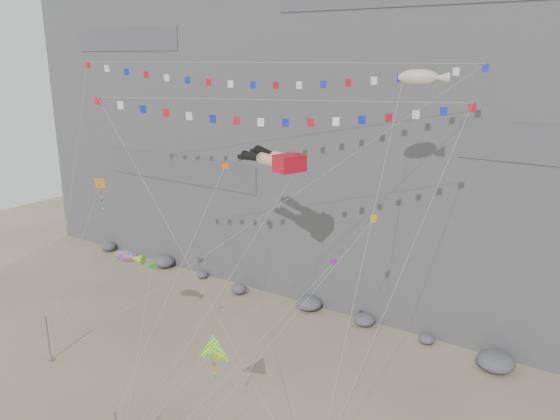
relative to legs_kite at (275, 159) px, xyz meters
name	(u,v)px	position (x,y,z in m)	size (l,w,h in m)	color
ground	(192,394)	(-2.10, -7.97, -16.70)	(120.00, 120.00, 0.00)	tan
cliff	(383,48)	(-2.10, 24.03, 8.30)	(80.00, 28.00, 50.00)	slate
talus_boulders	(309,303)	(-2.10, 9.03, -16.10)	(60.00, 3.00, 1.20)	#5B5B60
anchor_pole_left	(48,339)	(-14.96, -10.96, -14.71)	(0.12, 0.12, 3.99)	gray
legs_kite	(275,159)	(0.00, 0.00, 0.00)	(7.08, 18.07, 22.65)	red
flag_banner_upper	(264,63)	(-1.79, 1.19, 7.02)	(30.44, 16.82, 29.76)	red
flag_banner_lower	(273,100)	(2.47, -3.78, 4.75)	(23.09, 12.13, 24.14)	red
harlequin_kite	(100,184)	(-12.42, -6.48, -2.28)	(4.26, 5.93, 15.66)	red
fish_windsock	(126,256)	(-11.50, -5.20, -8.59)	(6.56, 7.47, 11.35)	#FF580D
delta_kite	(213,352)	(2.11, -10.13, -10.73)	(4.63, 6.12, 8.74)	yellow
blimp_windsock	(418,78)	(10.08, 2.03, 6.12)	(3.93, 13.66, 25.99)	beige
small_kite_a	(223,171)	(-4.24, -0.99, -1.18)	(1.25, 14.42, 20.96)	#FF5D15
small_kite_b	(330,266)	(6.76, -3.29, -6.07)	(7.34, 10.43, 16.14)	purple
small_kite_c	(152,270)	(-6.10, -7.41, -7.86)	(4.39, 7.51, 11.97)	green
small_kite_d	(371,223)	(8.65, -1.27, -3.20)	(7.35, 14.58, 20.65)	gold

